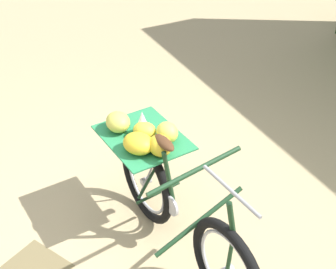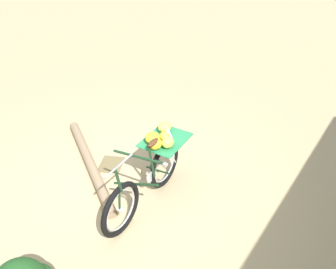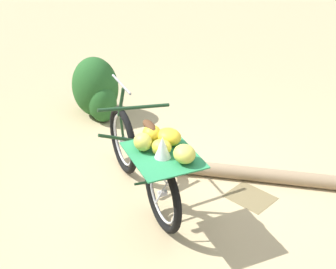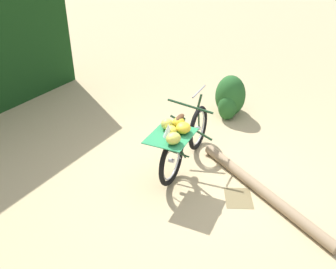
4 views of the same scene
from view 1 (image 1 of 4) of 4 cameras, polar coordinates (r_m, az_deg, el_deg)
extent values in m
plane|color=tan|center=(3.89, -3.29, -13.38)|extent=(60.00, 60.00, 0.00)
torus|color=black|center=(3.92, -2.58, -5.35)|extent=(0.70, 0.34, 0.73)
torus|color=#B7B7BC|center=(3.92, -2.58, -5.35)|extent=(0.53, 0.24, 0.57)
cylinder|color=#B7B7BC|center=(3.92, -2.58, -5.35)|extent=(0.09, 0.10, 0.06)
cylinder|color=#19381E|center=(3.36, 3.63, -10.00)|extent=(0.30, 0.66, 0.30)
cylinder|color=#19381E|center=(3.14, 3.15, -4.21)|extent=(0.30, 0.67, 0.11)
cylinder|color=#19381E|center=(3.52, 0.08, -5.02)|extent=(0.07, 0.12, 0.49)
cylinder|color=#19381E|center=(3.79, -1.14, -6.76)|extent=(0.17, 0.36, 0.05)
cylinder|color=#19381E|center=(3.68, -1.50, -3.94)|extent=(0.14, 0.31, 0.47)
cylinder|color=#19381E|center=(3.20, 7.17, -13.74)|extent=(0.04, 0.05, 0.30)
cylinder|color=#19381E|center=(2.99, 7.35, -9.74)|extent=(0.07, 0.10, 0.30)
cylinder|color=gray|center=(2.87, 7.28, -6.45)|extent=(0.49, 0.22, 0.02)
ellipsoid|color=#4C2D19|center=(3.40, -0.45, -0.95)|extent=(0.24, 0.17, 0.06)
cylinder|color=#B7B7BC|center=(3.66, 0.42, -8.27)|extent=(0.16, 0.08, 0.16)
cylinder|color=#B7B7BC|center=(3.74, -1.92, -3.94)|extent=(0.09, 0.20, 0.39)
cylinder|color=#B7B7BC|center=(3.88, -3.50, -2.28)|extent=(0.11, 0.23, 0.39)
cube|color=brown|center=(3.70, -2.89, -0.55)|extent=(0.72, 0.63, 0.02)
cube|color=#287F4C|center=(3.69, -2.90, -0.32)|extent=(0.83, 0.76, 0.01)
ellipsoid|color=gold|center=(3.46, -0.92, -1.28)|extent=(0.25, 0.25, 0.15)
ellipsoid|color=#CCC64C|center=(3.73, -5.81, 1.45)|extent=(0.28, 0.27, 0.15)
ellipsoid|color=gold|center=(3.49, -3.46, -1.04)|extent=(0.25, 0.21, 0.14)
ellipsoid|color=#CCC64C|center=(3.59, -0.09, 0.25)|extent=(0.23, 0.22, 0.15)
ellipsoid|color=yellow|center=(3.64, -2.74, 0.46)|extent=(0.20, 0.18, 0.13)
sphere|color=#B29333|center=(3.66, -2.22, 0.35)|extent=(0.09, 0.09, 0.09)
cone|color=white|center=(3.66, -2.98, 1.37)|extent=(0.18, 0.18, 0.19)
cube|color=olive|center=(3.91, -15.01, -14.60)|extent=(0.44, 0.36, 0.01)
camera|label=2|loc=(3.65, 79.56, 18.60)|focal=37.49mm
camera|label=3|loc=(6.52, -7.81, 34.83)|focal=52.29mm
camera|label=4|loc=(6.48, -41.28, 30.38)|focal=38.79mm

